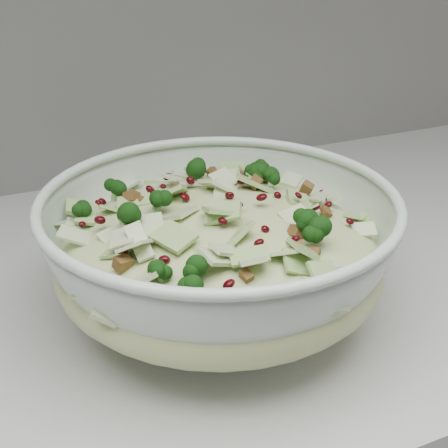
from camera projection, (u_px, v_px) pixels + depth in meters
The scene contains 3 objects.
counter at pixel (444, 448), 1.02m from camera, with size 3.60×0.60×0.90m, color #BABAB5.
mixing_bowl at pixel (219, 256), 0.55m from camera, with size 0.37×0.37×0.12m.
salad at pixel (219, 235), 0.54m from camera, with size 0.30×0.30×0.12m.
Camera 1 is at (-0.64, 1.17, 1.23)m, focal length 50.00 mm.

